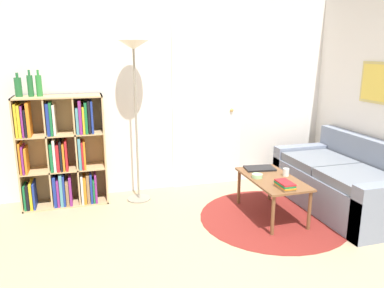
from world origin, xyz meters
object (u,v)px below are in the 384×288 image
(couch, at_px, (346,184))
(floor_lamp, at_px, (134,66))
(bottle_right, at_px, (39,85))
(bottle_middle, at_px, (30,86))
(bookshelf, at_px, (61,153))
(cup, at_px, (286,172))
(coffee_table, at_px, (272,182))
(laptop, at_px, (260,168))
(bowl, at_px, (257,176))
(bottle_left, at_px, (18,87))

(couch, bearing_deg, floor_lamp, 158.23)
(couch, bearing_deg, bottle_right, 162.93)
(bottle_middle, bearing_deg, bookshelf, 2.79)
(bottle_middle, distance_m, bottle_right, 0.09)
(bookshelf, xyz_separation_m, cup, (2.34, -0.96, -0.14))
(floor_lamp, relative_size, bottle_right, 6.59)
(coffee_table, bearing_deg, laptop, 89.36)
(couch, relative_size, coffee_table, 1.82)
(bookshelf, height_order, bottle_right, bottle_right)
(bowl, bearing_deg, bottle_right, 157.02)
(couch, distance_m, bottle_middle, 3.66)
(bottle_left, distance_m, bottle_right, 0.21)
(couch, distance_m, bottle_left, 3.78)
(bowl, bearing_deg, laptop, 58.82)
(bottle_left, bearing_deg, couch, -16.41)
(cup, xyz_separation_m, bottle_left, (-2.71, 0.97, 0.90))
(cup, bearing_deg, bottle_left, 160.24)
(bookshelf, relative_size, couch, 0.77)
(coffee_table, bearing_deg, bowl, 162.07)
(couch, height_order, bowl, couch)
(bowl, bearing_deg, couch, -4.10)
(bookshelf, xyz_separation_m, bottle_middle, (-0.25, -0.01, 0.78))
(floor_lamp, relative_size, cup, 22.59)
(laptop, xyz_separation_m, bowl, (-0.16, -0.26, 0.01))
(bottle_left, relative_size, bottle_right, 0.90)
(bottle_right, bearing_deg, cup, -20.86)
(bookshelf, distance_m, bottle_right, 0.79)
(laptop, distance_m, bottle_right, 2.60)
(couch, xyz_separation_m, bowl, (-1.08, 0.08, 0.18))
(laptop, height_order, bottle_right, bottle_right)
(bowl, height_order, cup, cup)
(bowl, bearing_deg, cup, -5.44)
(bowl, relative_size, cup, 1.38)
(laptop, bearing_deg, coffee_table, -90.64)
(couch, bearing_deg, laptop, 159.74)
(couch, bearing_deg, cup, 176.48)
(floor_lamp, bearing_deg, laptop, -22.80)
(floor_lamp, distance_m, cup, 2.04)
(couch, height_order, coffee_table, couch)
(bookshelf, relative_size, laptop, 3.56)
(coffee_table, height_order, cup, cup)
(bookshelf, relative_size, coffee_table, 1.41)
(bookshelf, bearing_deg, bottle_left, 178.14)
(coffee_table, height_order, bottle_left, bottle_left)
(coffee_table, bearing_deg, bookshelf, 155.62)
(bottle_right, bearing_deg, laptop, -15.78)
(bookshelf, distance_m, bottle_left, 0.85)
(floor_lamp, xyz_separation_m, bottle_right, (-1.02, 0.11, -0.20))
(couch, bearing_deg, bottle_middle, 163.41)
(bottle_right, bearing_deg, bottle_middle, -177.55)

